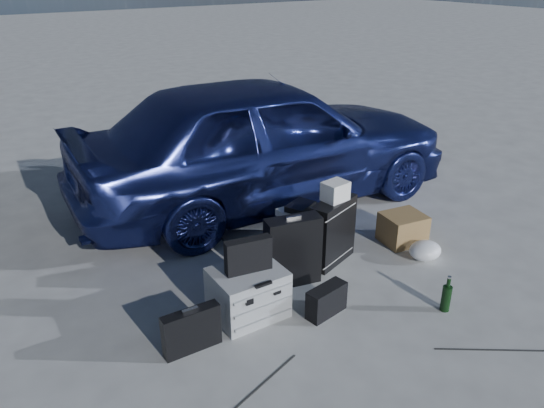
# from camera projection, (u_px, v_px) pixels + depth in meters

# --- Properties ---
(ground) EXTENTS (60.00, 60.00, 0.00)m
(ground) POSITION_uv_depth(u_px,v_px,m) (344.00, 310.00, 4.35)
(ground) COLOR #B9BAB4
(ground) RESTS_ON ground
(car) EXTENTS (4.53, 2.09, 1.50)m
(car) POSITION_uv_depth(u_px,v_px,m) (264.00, 140.00, 6.05)
(car) COLOR navy
(car) RESTS_ON ground
(pelican_case) EXTENTS (0.56, 0.46, 0.40)m
(pelican_case) POSITION_uv_depth(u_px,v_px,m) (248.00, 293.00, 4.23)
(pelican_case) COLOR #ACAFB2
(pelican_case) RESTS_ON ground
(laptop_bag) EXTENTS (0.38, 0.15, 0.28)m
(laptop_bag) POSITION_uv_depth(u_px,v_px,m) (248.00, 255.00, 4.09)
(laptop_bag) COLOR black
(laptop_bag) RESTS_ON pelican_case
(briefcase) EXTENTS (0.44, 0.11, 0.34)m
(briefcase) POSITION_uv_depth(u_px,v_px,m) (192.00, 330.00, 3.84)
(briefcase) COLOR black
(briefcase) RESTS_ON ground
(suitcase_left) EXTENTS (0.51, 0.28, 0.63)m
(suitcase_left) POSITION_uv_depth(u_px,v_px,m) (293.00, 251.00, 4.60)
(suitcase_left) COLOR black
(suitcase_left) RESTS_ON ground
(suitcase_right) EXTENTS (0.56, 0.35, 0.63)m
(suitcase_right) POSITION_uv_depth(u_px,v_px,m) (333.00, 232.00, 4.94)
(suitcase_right) COLOR black
(suitcase_right) RESTS_ON ground
(white_carton) EXTENTS (0.24, 0.20, 0.18)m
(white_carton) POSITION_uv_depth(u_px,v_px,m) (335.00, 191.00, 4.79)
(white_carton) COLOR white
(white_carton) RESTS_ON suitcase_right
(duffel_bag) EXTENTS (0.70, 0.37, 0.34)m
(duffel_bag) POSITION_uv_depth(u_px,v_px,m) (303.00, 231.00, 5.26)
(duffel_bag) COLOR black
(duffel_bag) RESTS_ON ground
(flat_box_white) EXTENTS (0.41, 0.31, 0.07)m
(flat_box_white) POSITION_uv_depth(u_px,v_px,m) (301.00, 213.00, 5.18)
(flat_box_white) COLOR white
(flat_box_white) RESTS_ON duffel_bag
(flat_box_black) EXTENTS (0.33, 0.29, 0.06)m
(flat_box_black) POSITION_uv_depth(u_px,v_px,m) (300.00, 207.00, 5.15)
(flat_box_black) COLOR black
(flat_box_black) RESTS_ON flat_box_white
(cardboard_box) EXTENTS (0.45, 0.41, 0.30)m
(cardboard_box) POSITION_uv_depth(u_px,v_px,m) (403.00, 228.00, 5.36)
(cardboard_box) COLOR olive
(cardboard_box) RESTS_ON ground
(plastic_bag) EXTENTS (0.35, 0.31, 0.18)m
(plastic_bag) POSITION_uv_depth(u_px,v_px,m) (425.00, 250.00, 5.07)
(plastic_bag) COLOR white
(plastic_bag) RESTS_ON ground
(messenger_bag) EXTENTS (0.38, 0.19, 0.25)m
(messenger_bag) POSITION_uv_depth(u_px,v_px,m) (326.00, 301.00, 4.26)
(messenger_bag) COLOR black
(messenger_bag) RESTS_ON ground
(green_bottle) EXTENTS (0.10, 0.10, 0.31)m
(green_bottle) POSITION_uv_depth(u_px,v_px,m) (447.00, 294.00, 4.29)
(green_bottle) COLOR black
(green_bottle) RESTS_ON ground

